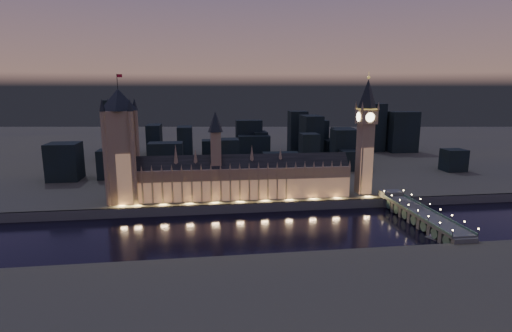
{
  "coord_description": "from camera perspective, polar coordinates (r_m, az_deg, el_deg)",
  "views": [
    {
      "loc": [
        -41.23,
        -287.29,
        106.85
      ],
      "look_at": [
        5.0,
        55.0,
        38.0
      ],
      "focal_mm": 28.0,
      "sensor_mm": 36.0,
      "label": 1
    }
  ],
  "objects": [
    {
      "name": "north_bank",
      "position": [
        814.86,
        -4.74,
        3.98
      ],
      "size": [
        2000.0,
        960.0,
        8.0
      ],
      "primitive_type": "cube",
      "color": "#3D4138",
      "rests_on": "ground"
    },
    {
      "name": "embankment_wall",
      "position": [
        346.49,
        -0.51,
        -5.99
      ],
      "size": [
        2000.0,
        2.5,
        8.0
      ],
      "primitive_type": "cube",
      "color": "#4A5851",
      "rests_on": "ground"
    },
    {
      "name": "westminster_bridge",
      "position": [
        345.64,
        22.24,
        -6.56
      ],
      "size": [
        19.3,
        113.0,
        15.9
      ],
      "color": "#4A5851",
      "rests_on": "ground"
    },
    {
      "name": "elizabeth_tower",
      "position": [
        381.5,
        15.44,
        5.4
      ],
      "size": [
        18.0,
        18.0,
        111.99
      ],
      "color": "#A0755A",
      "rests_on": "north_bank"
    },
    {
      "name": "river_boat",
      "position": [
        329.59,
        25.67,
        -8.51
      ],
      "size": [
        39.4,
        23.38,
        4.5
      ],
      "color": "#4A5851",
      "rests_on": "ground"
    },
    {
      "name": "ground_plane",
      "position": [
        309.28,
        0.45,
        -8.94
      ],
      "size": [
        2000.0,
        2000.0,
        0.0
      ],
      "primitive_type": "plane",
      "color": "black",
      "rests_on": "ground"
    },
    {
      "name": "victoria_tower",
      "position": [
        358.74,
        -18.71,
        3.48
      ],
      "size": [
        31.68,
        31.68,
        109.19
      ],
      "color": "#A0755A",
      "rests_on": "north_bank"
    },
    {
      "name": "palace_of_westminster",
      "position": [
        359.5,
        -2.63,
        -1.68
      ],
      "size": [
        202.0,
        22.84,
        78.0
      ],
      "color": "#A0755A",
      "rests_on": "north_bank"
    },
    {
      "name": "city_backdrop",
      "position": [
        548.13,
        1.47,
        3.34
      ],
      "size": [
        488.87,
        215.63,
        80.46
      ],
      "color": "black",
      "rests_on": "north_bank"
    }
  ]
}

